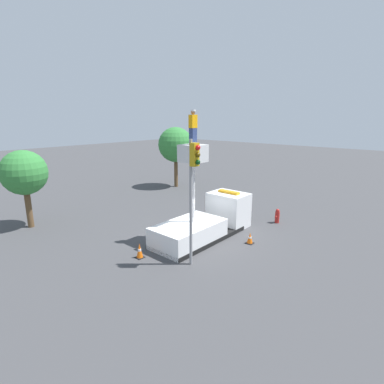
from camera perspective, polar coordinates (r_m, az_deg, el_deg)
ground_plane at (r=17.32m, az=1.30°, el=-8.90°), size 120.00×120.00×0.00m
bucket_truck at (r=17.42m, az=2.63°, el=-5.47°), size 6.71×2.40×5.38m
worker at (r=15.56m, az=0.19°, el=12.24°), size 0.40×0.26×1.75m
traffic_light_pole at (r=13.09m, az=0.22°, el=2.46°), size 0.34×0.57×5.85m
fire_hydrant at (r=20.44m, az=15.93°, el=-4.42°), size 0.53×0.29×0.95m
traffic_cone_rear at (r=15.23m, az=-9.96°, el=-10.99°), size 0.39×0.39×0.76m
traffic_cone_curbside at (r=16.92m, az=10.97°, el=-8.65°), size 0.40×0.40×0.63m
tree_left_bg at (r=29.36m, az=-3.14°, el=8.94°), size 3.36×3.36×5.84m
tree_right_bg at (r=20.83m, az=-29.37°, el=3.15°), size 2.73×2.73×4.86m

